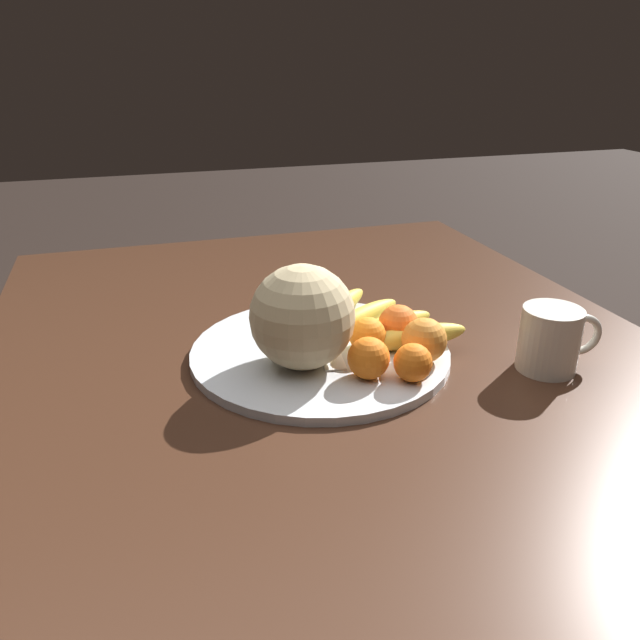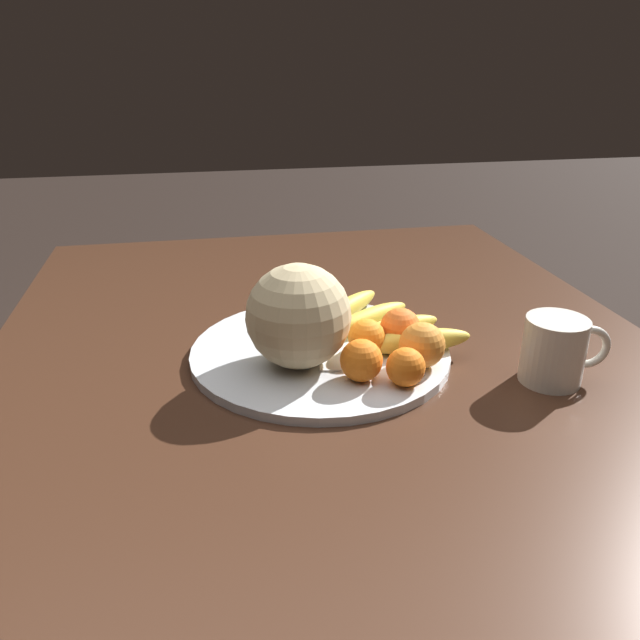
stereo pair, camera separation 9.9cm
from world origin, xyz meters
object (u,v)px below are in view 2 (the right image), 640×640
(orange_front_left, at_px, (406,367))
(produce_tag, at_px, (329,356))
(orange_front_right, at_px, (422,345))
(banana_bunch, at_px, (370,319))
(orange_mid_center, at_px, (367,337))
(orange_back_left, at_px, (400,328))
(melon, at_px, (298,316))
(fruit_bowl, at_px, (320,352))
(orange_back_right, at_px, (361,360))
(kitchen_table, at_px, (336,406))
(ceramic_mug, at_px, (556,350))

(orange_front_left, bearing_deg, produce_tag, 40.55)
(orange_front_right, bearing_deg, banana_bunch, 16.15)
(orange_front_left, distance_m, orange_mid_center, 0.11)
(orange_front_right, height_order, orange_back_left, orange_front_right)
(orange_front_right, distance_m, orange_mid_center, 0.09)
(melon, xyz_separation_m, orange_front_right, (-0.04, -0.18, -0.04))
(orange_front_right, bearing_deg, orange_front_left, 140.44)
(fruit_bowl, bearing_deg, orange_back_right, -160.94)
(kitchen_table, bearing_deg, banana_bunch, -43.71)
(orange_back_right, height_order, produce_tag, orange_back_right)
(orange_front_right, bearing_deg, melon, 76.68)
(kitchen_table, xyz_separation_m, orange_mid_center, (-0.01, -0.05, 0.13))
(fruit_bowl, xyz_separation_m, orange_front_right, (-0.09, -0.14, 0.04))
(orange_front_right, bearing_deg, orange_mid_center, 53.25)
(fruit_bowl, relative_size, melon, 2.63)
(fruit_bowl, xyz_separation_m, melon, (-0.05, 0.04, 0.09))
(orange_mid_center, height_order, produce_tag, orange_mid_center)
(orange_back_right, bearing_deg, banana_bunch, -19.08)
(produce_tag, relative_size, ceramic_mug, 0.77)
(orange_front_right, xyz_separation_m, produce_tag, (0.05, 0.13, -0.03))
(orange_back_right, height_order, ceramic_mug, ceramic_mug)
(ceramic_mug, bearing_deg, orange_mid_center, 66.98)
(orange_front_left, bearing_deg, kitchen_table, 32.91)
(kitchen_table, height_order, orange_front_right, orange_front_right)
(banana_bunch, xyz_separation_m, orange_front_right, (-0.15, -0.04, 0.02))
(fruit_bowl, bearing_deg, ceramic_mug, -114.01)
(orange_mid_center, relative_size, ceramic_mug, 0.46)
(kitchen_table, bearing_deg, melon, 109.79)
(orange_back_left, bearing_deg, produce_tag, 97.95)
(kitchen_table, height_order, orange_front_left, orange_front_left)
(fruit_bowl, height_order, orange_front_left, orange_front_left)
(kitchen_table, relative_size, orange_back_left, 22.89)
(melon, height_order, orange_back_right, melon)
(fruit_bowl, height_order, banana_bunch, banana_bunch)
(orange_mid_center, relative_size, orange_back_left, 0.90)
(ceramic_mug, bearing_deg, kitchen_table, 68.14)
(orange_front_left, relative_size, produce_tag, 0.57)
(orange_back_right, bearing_deg, orange_mid_center, -20.12)
(melon, distance_m, banana_bunch, 0.18)
(banana_bunch, height_order, orange_back_left, orange_back_left)
(fruit_bowl, height_order, melon, melon)
(orange_front_left, height_order, orange_back_left, orange_back_left)
(melon, relative_size, produce_tag, 1.59)
(fruit_bowl, xyz_separation_m, orange_back_left, (-0.02, -0.13, 0.04))
(orange_front_left, distance_m, orange_back_right, 0.06)
(orange_mid_center, xyz_separation_m, produce_tag, (0.00, 0.06, -0.03))
(kitchen_table, distance_m, orange_back_left, 0.17)
(fruit_bowl, relative_size, banana_bunch, 1.37)
(orange_front_left, distance_m, orange_back_left, 0.13)
(kitchen_table, relative_size, orange_front_left, 26.38)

